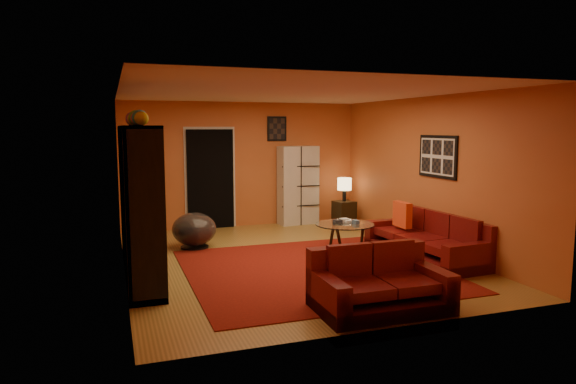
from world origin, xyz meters
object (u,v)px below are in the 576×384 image
object	(u,v)px
entertainment_unit	(139,200)
side_table	(344,213)
sofa	(430,240)
storage_cabinet	(298,185)
coffee_table	(345,227)
bowl_chair	(194,229)
loveseat	(377,284)
table_lamp	(344,185)
tv	(143,204)

from	to	relation	value
entertainment_unit	side_table	world-z (taller)	entertainment_unit
sofa	storage_cabinet	distance (m)	3.63
coffee_table	bowl_chair	world-z (taller)	bowl_chair
entertainment_unit	sofa	world-z (taller)	entertainment_unit
entertainment_unit	coffee_table	size ratio (longest dim) A/B	3.09
storage_cabinet	coffee_table	bearing A→B (deg)	-99.21
loveseat	side_table	size ratio (longest dim) A/B	2.99
loveseat	coffee_table	world-z (taller)	loveseat
entertainment_unit	side_table	size ratio (longest dim) A/B	6.00
side_table	bowl_chair	bearing A→B (deg)	-160.80
storage_cabinet	bowl_chair	size ratio (longest dim) A/B	2.22
side_table	table_lamp	size ratio (longest dim) A/B	1.00
sofa	storage_cabinet	size ratio (longest dim) A/B	1.34
loveseat	entertainment_unit	bearing A→B (deg)	46.33
entertainment_unit	storage_cabinet	world-z (taller)	entertainment_unit
storage_cabinet	tv	bearing A→B (deg)	-146.05
loveseat	storage_cabinet	xyz separation A→B (m)	(0.95, 5.22, 0.56)
tv	table_lamp	xyz separation A→B (m)	(4.32, 2.43, -0.13)
bowl_chair	table_lamp	size ratio (longest dim) A/B	1.51
entertainment_unit	loveseat	world-z (taller)	entertainment_unit
bowl_chair	sofa	bearing A→B (deg)	-28.97
tv	sofa	xyz separation A→B (m)	(4.36, -0.66, -0.70)
coffee_table	loveseat	bearing A→B (deg)	-107.23
side_table	table_lamp	distance (m)	0.61
loveseat	table_lamp	xyz separation A→B (m)	(1.89, 4.86, 0.57)
loveseat	side_table	world-z (taller)	loveseat
storage_cabinet	bowl_chair	world-z (taller)	storage_cabinet
side_table	table_lamp	world-z (taller)	table_lamp
entertainment_unit	sofa	distance (m)	4.53
sofa	loveseat	distance (m)	2.61
tv	bowl_chair	bearing A→B (deg)	-36.20
loveseat	table_lamp	world-z (taller)	table_lamp
coffee_table	bowl_chair	size ratio (longest dim) A/B	1.28
table_lamp	bowl_chair	bearing A→B (deg)	-160.80
entertainment_unit	table_lamp	xyz separation A→B (m)	(4.37, 2.45, -0.19)
loveseat	table_lamp	distance (m)	5.25
tv	side_table	size ratio (longest dim) A/B	1.86
bowl_chair	side_table	bearing A→B (deg)	19.20
entertainment_unit	table_lamp	bearing A→B (deg)	29.21
loveseat	coffee_table	bearing A→B (deg)	-16.72
entertainment_unit	bowl_chair	size ratio (longest dim) A/B	3.95
coffee_table	storage_cabinet	distance (m)	2.74
sofa	side_table	world-z (taller)	sofa
tv	bowl_chair	xyz separation A→B (m)	(0.91, 1.25, -0.66)
side_table	table_lamp	xyz separation A→B (m)	(0.00, 0.00, 0.61)
entertainment_unit	table_lamp	size ratio (longest dim) A/B	5.98
bowl_chair	table_lamp	xyz separation A→B (m)	(3.41, 1.19, 0.53)
tv	storage_cabinet	bearing A→B (deg)	-50.58
sofa	loveseat	xyz separation A→B (m)	(-1.92, -1.76, 0.00)
table_lamp	side_table	bearing A→B (deg)	0.00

